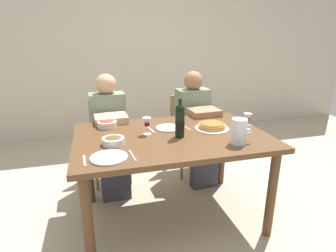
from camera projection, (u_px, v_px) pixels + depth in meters
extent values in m
plane|color=#B2A893|center=(171.00, 216.00, 2.39)|extent=(8.00, 8.00, 0.00)
cube|color=beige|center=(129.00, 44.00, 4.13)|extent=(8.00, 0.10, 2.80)
cube|color=brown|center=(171.00, 137.00, 2.16)|extent=(1.50, 1.00, 0.04)
cylinder|color=brown|center=(88.00, 225.00, 1.72)|extent=(0.07, 0.07, 0.72)
cylinder|color=brown|center=(271.00, 194.00, 2.06)|extent=(0.07, 0.07, 0.72)
cylinder|color=brown|center=(89.00, 167.00, 2.49)|extent=(0.07, 0.07, 0.72)
cylinder|color=brown|center=(222.00, 152.00, 2.83)|extent=(0.07, 0.07, 0.72)
cylinder|color=black|center=(180.00, 124.00, 2.07)|extent=(0.07, 0.07, 0.21)
sphere|color=black|center=(180.00, 109.00, 2.03)|extent=(0.07, 0.07, 0.07)
cylinder|color=black|center=(180.00, 103.00, 2.02)|extent=(0.03, 0.03, 0.07)
cylinder|color=black|center=(180.00, 125.00, 2.07)|extent=(0.07, 0.07, 0.07)
cylinder|color=silver|center=(239.00, 131.00, 1.94)|extent=(0.11, 0.11, 0.19)
cylinder|color=silver|center=(239.00, 136.00, 1.95)|extent=(0.10, 0.10, 0.11)
torus|color=silver|center=(248.00, 129.00, 1.96)|extent=(0.07, 0.01, 0.07)
cylinder|color=white|center=(212.00, 129.00, 2.28)|extent=(0.29, 0.29, 0.01)
cylinder|color=#C18E47|center=(212.00, 126.00, 2.27)|extent=(0.22, 0.22, 0.03)
ellipsoid|color=#9E6028|center=(212.00, 123.00, 2.26)|extent=(0.20, 0.20, 0.02)
cylinder|color=silver|center=(107.00, 124.00, 2.32)|extent=(0.16, 0.16, 0.05)
ellipsoid|color=#B2382D|center=(107.00, 122.00, 2.32)|extent=(0.13, 0.13, 0.04)
cylinder|color=silver|center=(113.00, 141.00, 1.94)|extent=(0.16, 0.16, 0.05)
ellipsoid|color=brown|center=(113.00, 139.00, 1.94)|extent=(0.13, 0.13, 0.04)
cylinder|color=silver|center=(246.00, 129.00, 2.27)|extent=(0.06, 0.06, 0.00)
cylinder|color=silver|center=(247.00, 125.00, 2.26)|extent=(0.01, 0.01, 0.07)
cone|color=silver|center=(247.00, 117.00, 2.24)|extent=(0.07, 0.07, 0.06)
cylinder|color=#470A14|center=(247.00, 119.00, 2.24)|extent=(0.04, 0.04, 0.02)
cylinder|color=silver|center=(147.00, 134.00, 2.16)|extent=(0.06, 0.06, 0.00)
cylinder|color=silver|center=(147.00, 130.00, 2.15)|extent=(0.01, 0.01, 0.07)
cone|color=silver|center=(147.00, 122.00, 2.12)|extent=(0.07, 0.07, 0.07)
cylinder|color=#470A14|center=(147.00, 124.00, 2.13)|extent=(0.04, 0.04, 0.02)
cylinder|color=silver|center=(109.00, 157.00, 1.73)|extent=(0.24, 0.24, 0.01)
cylinder|color=silver|center=(168.00, 128.00, 2.29)|extent=(0.22, 0.22, 0.01)
cube|color=silver|center=(84.00, 161.00, 1.69)|extent=(0.03, 0.16, 0.00)
cube|color=silver|center=(133.00, 155.00, 1.76)|extent=(0.03, 0.18, 0.00)
cube|color=silver|center=(185.00, 127.00, 2.33)|extent=(0.03, 0.18, 0.00)
cube|color=silver|center=(151.00, 130.00, 2.26)|extent=(0.04, 0.16, 0.00)
cube|color=#9E7A51|center=(110.00, 140.00, 2.86)|extent=(0.42, 0.42, 0.02)
cube|color=#9E7A51|center=(106.00, 117.00, 2.96)|extent=(0.36, 0.05, 0.40)
cylinder|color=#9E7A51|center=(96.00, 170.00, 2.73)|extent=(0.04, 0.04, 0.45)
cylinder|color=#9E7A51|center=(130.00, 165.00, 2.83)|extent=(0.04, 0.04, 0.45)
cylinder|color=#9E7A51|center=(94.00, 157.00, 3.04)|extent=(0.04, 0.04, 0.45)
cylinder|color=#9E7A51|center=(124.00, 153.00, 3.14)|extent=(0.04, 0.04, 0.45)
cube|color=gray|center=(108.00, 118.00, 2.74)|extent=(0.35, 0.22, 0.50)
sphere|color=tan|center=(106.00, 84.00, 2.64)|extent=(0.20, 0.20, 0.20)
cube|color=#33333D|center=(112.00, 148.00, 2.65)|extent=(0.32, 0.39, 0.14)
cube|color=#33333D|center=(116.00, 179.00, 2.60)|extent=(0.28, 0.13, 0.40)
cube|color=tan|center=(111.00, 119.00, 2.47)|extent=(0.30, 0.25, 0.06)
cube|color=#9E7A51|center=(191.00, 133.00, 3.08)|extent=(0.42, 0.42, 0.02)
cube|color=#9E7A51|center=(185.00, 111.00, 3.18)|extent=(0.36, 0.05, 0.40)
cylinder|color=#9E7A51|center=(182.00, 160.00, 2.94)|extent=(0.04, 0.04, 0.45)
cylinder|color=#9E7A51|center=(210.00, 156.00, 3.05)|extent=(0.04, 0.04, 0.45)
cylinder|color=#9E7A51|center=(171.00, 149.00, 3.25)|extent=(0.04, 0.04, 0.45)
cylinder|color=#9E7A51|center=(197.00, 145.00, 3.36)|extent=(0.04, 0.04, 0.45)
cube|color=gray|center=(192.00, 112.00, 2.96)|extent=(0.35, 0.22, 0.50)
sphere|color=#9E7051|center=(193.00, 81.00, 2.85)|extent=(0.20, 0.20, 0.20)
cube|color=#33333D|center=(199.00, 139.00, 2.87)|extent=(0.33, 0.40, 0.14)
cube|color=#33333D|center=(204.00, 169.00, 2.82)|extent=(0.28, 0.14, 0.40)
cube|color=#9E7051|center=(204.00, 112.00, 2.69)|extent=(0.30, 0.26, 0.06)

